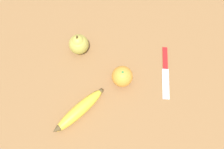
{
  "coord_description": "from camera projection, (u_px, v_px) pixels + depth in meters",
  "views": [
    {
      "loc": [
        -0.29,
        -0.01,
        0.68
      ],
      "look_at": [
        -0.03,
        0.08,
        0.03
      ],
      "focal_mm": 35.0,
      "sensor_mm": 36.0,
      "label": 1
    }
  ],
  "objects": [
    {
      "name": "paring_knife",
      "position": [
        165.0,
        70.0,
        0.74
      ],
      "size": [
        0.19,
        0.07,
        0.01
      ],
      "rotation": [
        0.0,
        0.0,
        1.84
      ],
      "color": "silver",
      "rests_on": "ground_plane"
    },
    {
      "name": "ground_plane",
      "position": [
        137.0,
        76.0,
        0.73
      ],
      "size": [
        3.0,
        3.0,
        0.0
      ],
      "primitive_type": "plane",
      "color": "olive"
    },
    {
      "name": "banana",
      "position": [
        79.0,
        111.0,
        0.67
      ],
      "size": [
        0.19,
        0.12,
        0.04
      ],
      "rotation": [
        0.0,
        0.0,
        2.67
      ],
      "color": "gold",
      "rests_on": "ground_plane"
    },
    {
      "name": "pear",
      "position": [
        79.0,
        44.0,
        0.74
      ],
      "size": [
        0.07,
        0.07,
        0.09
      ],
      "color": "#B7AD47",
      "rests_on": "ground_plane"
    },
    {
      "name": "orange",
      "position": [
        122.0,
        76.0,
        0.69
      ],
      "size": [
        0.07,
        0.07,
        0.07
      ],
      "color": "orange",
      "rests_on": "ground_plane"
    }
  ]
}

